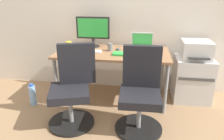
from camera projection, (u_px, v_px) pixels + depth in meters
ground_plane at (112, 98)px, 3.16m from camera, size 5.28×5.28×0.00m
back_wall at (117, 4)px, 3.09m from camera, size 4.40×0.04×2.60m
desk at (113, 56)px, 2.93m from camera, size 1.52×0.72×0.71m
office_chair_left at (73, 89)px, 2.47m from camera, size 0.55×0.55×0.94m
office_chair_right at (140, 94)px, 2.37m from camera, size 0.54×0.54×0.94m
side_cabinet at (192, 79)px, 3.03m from camera, size 0.50×0.46×0.62m
printer at (196, 50)px, 2.88m from camera, size 0.38×0.40×0.24m
water_bottle_on_floor at (33, 95)px, 2.94m from camera, size 0.09×0.09×0.31m
desktop_monitor at (93, 30)px, 3.06m from camera, size 0.48×0.18×0.43m
open_laptop at (142, 45)px, 3.02m from camera, size 0.31×0.28×0.22m
keyboard_by_monitor at (89, 51)px, 2.89m from camera, size 0.34×0.12×0.02m
keyboard_by_laptop at (145, 55)px, 2.73m from camera, size 0.34×0.12×0.02m
mouse_by_monitor at (64, 55)px, 2.71m from camera, size 0.06×0.10×0.03m
mouse_by_laptop at (118, 49)px, 2.98m from camera, size 0.06×0.10×0.03m
coffee_mug at (69, 45)px, 3.07m from camera, size 0.08×0.08×0.09m
pen_cup at (110, 47)px, 2.92m from camera, size 0.07×0.07×0.10m
phone_near_laptop at (62, 52)px, 2.88m from camera, size 0.07×0.14×0.01m
notebook at (121, 54)px, 2.77m from camera, size 0.21×0.15×0.03m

